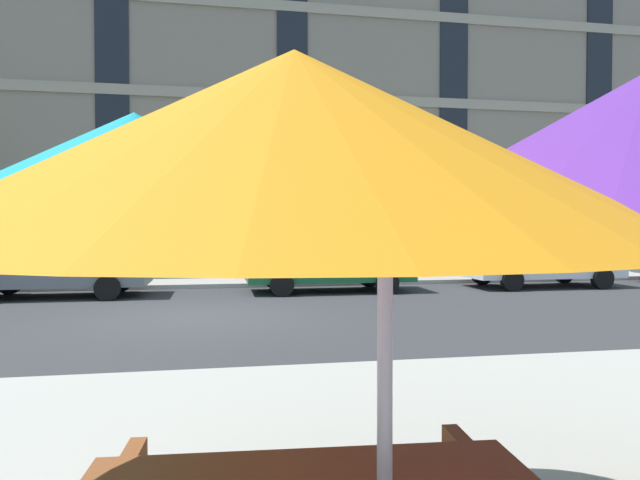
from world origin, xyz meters
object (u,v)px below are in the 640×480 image
(sedan_green, at_px, (331,256))
(sedan_white, at_px, (538,254))
(patio_umbrella, at_px, (385,178))
(sedan_gray, at_px, (54,259))

(sedan_green, bearing_deg, sedan_white, 0.00)
(sedan_white, height_order, patio_umbrella, patio_umbrella)
(sedan_green, xyz_separation_m, patio_umbrella, (-2.37, -12.70, 1.00))
(sedan_green, bearing_deg, sedan_gray, 180.00)
(sedan_green, distance_m, patio_umbrella, 12.96)
(sedan_white, distance_m, patio_umbrella, 15.31)
(sedan_gray, xyz_separation_m, patio_umbrella, (4.60, -12.70, 1.00))
(sedan_gray, xyz_separation_m, sedan_white, (13.10, 0.00, 0.00))
(sedan_white, bearing_deg, sedan_gray, 180.00)
(sedan_white, xyz_separation_m, patio_umbrella, (-8.50, -12.70, 1.00))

